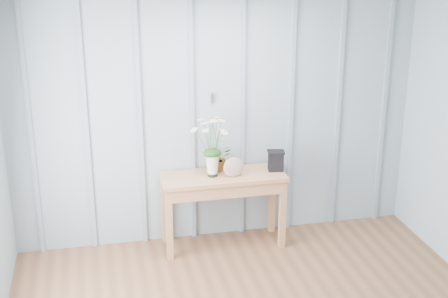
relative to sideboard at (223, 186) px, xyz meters
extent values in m
cube|color=#90A4B1|center=(0.00, 0.25, 0.61)|extent=(4.00, 0.01, 2.50)
cube|color=silver|center=(0.00, -1.99, 1.86)|extent=(4.00, 4.50, 0.01)
cube|color=#ADAEB2|center=(-0.05, 0.24, 0.81)|extent=(0.03, 0.01, 0.10)
cube|color=#8092A4|center=(-1.75, 0.24, 0.61)|extent=(0.04, 0.03, 2.50)
cube|color=#8092A4|center=(-1.25, 0.24, 0.61)|extent=(0.04, 0.03, 2.50)
cube|color=#8092A4|center=(-0.75, 0.24, 0.61)|extent=(0.04, 0.03, 2.50)
cube|color=#8092A4|center=(-0.25, 0.24, 0.61)|extent=(0.04, 0.03, 2.50)
cube|color=#8092A4|center=(0.25, 0.24, 0.61)|extent=(0.04, 0.03, 2.50)
cube|color=#8092A4|center=(0.75, 0.24, 0.61)|extent=(0.04, 0.03, 2.50)
cube|color=#8092A4|center=(1.25, 0.24, 0.61)|extent=(0.04, 0.03, 2.50)
cube|color=#8092A4|center=(1.75, 0.24, 0.61)|extent=(0.04, 0.03, 2.50)
cube|color=#A9754D|center=(0.00, 0.00, 0.09)|extent=(1.20, 0.45, 0.04)
cube|color=#A9754D|center=(0.00, 0.00, 0.01)|extent=(1.13, 0.42, 0.12)
cube|color=#A9754D|center=(-0.56, -0.18, -0.28)|extent=(0.06, 0.06, 0.71)
cube|color=#A9754D|center=(0.55, -0.18, -0.28)|extent=(0.06, 0.06, 0.71)
cube|color=#A9754D|center=(-0.56, 0.18, -0.28)|extent=(0.06, 0.06, 0.71)
cube|color=#A9754D|center=(0.55, 0.18, -0.28)|extent=(0.06, 0.06, 0.71)
cylinder|color=black|center=(-0.10, -0.01, 0.14)|extent=(0.10, 0.10, 0.06)
cone|color=silver|center=(-0.10, -0.01, 0.24)|extent=(0.14, 0.14, 0.22)
ellipsoid|color=#153B14|center=(-0.10, -0.01, 0.35)|extent=(0.17, 0.14, 0.09)
imported|color=#153B14|center=(-0.02, 0.12, 0.25)|extent=(0.26, 0.23, 0.27)
ellipsoid|color=#7F435D|center=(0.09, -0.08, 0.21)|extent=(0.20, 0.06, 0.20)
cube|color=black|center=(0.53, 0.00, 0.21)|extent=(0.16, 0.13, 0.18)
cube|color=black|center=(0.53, 0.00, 0.31)|extent=(0.18, 0.15, 0.02)
camera|label=1|loc=(-1.19, -5.45, 2.34)|focal=50.00mm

